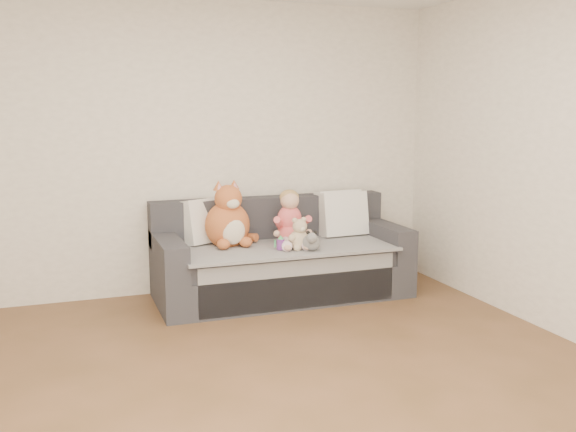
# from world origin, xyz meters

# --- Properties ---
(room_shell) EXTENTS (5.00, 5.00, 5.00)m
(room_shell) POSITION_xyz_m (0.00, 0.42, 1.30)
(room_shell) COLOR brown
(room_shell) RESTS_ON ground
(sofa) EXTENTS (2.20, 0.94, 0.85)m
(sofa) POSITION_xyz_m (0.66, 2.06, 0.31)
(sofa) COLOR #28282D
(sofa) RESTS_ON ground
(cushion_left) EXTENTS (0.47, 0.36, 0.41)m
(cushion_left) POSITION_xyz_m (0.06, 2.33, 0.67)
(cushion_left) COLOR silver
(cushion_left) RESTS_ON sofa
(cushion_right_back) EXTENTS (0.47, 0.25, 0.43)m
(cushion_right_back) POSITION_xyz_m (1.34, 2.31, 0.68)
(cushion_right_back) COLOR silver
(cushion_right_back) RESTS_ON sofa
(cushion_right_front) EXTENTS (0.46, 0.23, 0.42)m
(cushion_right_front) POSITION_xyz_m (1.34, 2.20, 0.68)
(cushion_right_front) COLOR silver
(cushion_right_front) RESTS_ON sofa
(toddler) EXTENTS (0.34, 0.50, 0.49)m
(toddler) POSITION_xyz_m (0.73, 2.02, 0.68)
(toddler) COLOR #DD4E5E
(toddler) RESTS_ON sofa
(plush_cat) EXTENTS (0.48, 0.44, 0.60)m
(plush_cat) POSITION_xyz_m (0.21, 2.14, 0.69)
(plush_cat) COLOR #A75425
(plush_cat) RESTS_ON sofa
(teddy_bear) EXTENTS (0.22, 0.17, 0.28)m
(teddy_bear) POSITION_xyz_m (0.73, 1.78, 0.59)
(teddy_bear) COLOR tan
(teddy_bear) RESTS_ON sofa
(plush_cow) EXTENTS (0.15, 0.23, 0.19)m
(plush_cow) POSITION_xyz_m (0.80, 1.70, 0.55)
(plush_cow) COLOR white
(plush_cow) RESTS_ON sofa
(sippy_cup) EXTENTS (0.11, 0.09, 0.12)m
(sippy_cup) POSITION_xyz_m (0.57, 1.82, 0.54)
(sippy_cup) COLOR #77348E
(sippy_cup) RESTS_ON sofa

